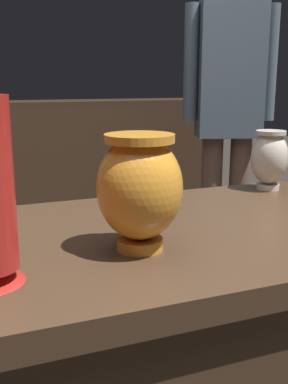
{
  "coord_description": "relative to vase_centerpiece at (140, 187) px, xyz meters",
  "views": [
    {
      "loc": [
        -0.35,
        -0.87,
        1.11
      ],
      "look_at": [
        -0.03,
        -0.05,
        0.9
      ],
      "focal_mm": 42.75,
      "sensor_mm": 36.0,
      "label": 1
    }
  ],
  "objects": [
    {
      "name": "visitor_near_right",
      "position": [
        0.97,
        1.27,
        0.08
      ],
      "size": [
        0.45,
        0.27,
        1.69
      ],
      "rotation": [
        0.0,
        0.0,
        2.82
      ],
      "color": "brown",
      "rests_on": "ground_plane"
    },
    {
      "name": "vase_left_accent",
      "position": [
        0.53,
        0.33,
        -0.03
      ],
      "size": [
        0.11,
        0.11,
        0.17
      ],
      "color": "silver",
      "rests_on": "display_plinth"
    },
    {
      "name": "back_display_shelf",
      "position": [
        0.05,
        2.29,
        -0.43
      ],
      "size": [
        2.6,
        0.4,
        0.99
      ],
      "color": "#382619",
      "rests_on": "ground_plane"
    },
    {
      "name": "vase_centerpiece",
      "position": [
        0.0,
        0.0,
        0.0
      ],
      "size": [
        0.16,
        0.16,
        0.22
      ],
      "color": "orange",
      "rests_on": "display_plinth"
    }
  ]
}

